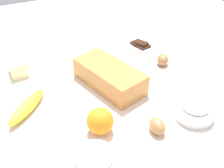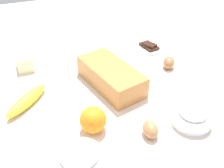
# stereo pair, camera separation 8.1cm
# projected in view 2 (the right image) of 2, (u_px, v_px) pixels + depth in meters

# --- Properties ---
(ground_plane) EXTENTS (2.40, 2.40, 0.02)m
(ground_plane) POSITION_uv_depth(u_px,v_px,m) (112.00, 95.00, 0.91)
(ground_plane) COLOR beige
(loaf_pan) EXTENTS (0.30, 0.19, 0.08)m
(loaf_pan) POSITION_uv_depth(u_px,v_px,m) (111.00, 76.00, 0.93)
(loaf_pan) COLOR #B77A3D
(loaf_pan) RESTS_ON ground_plane
(flour_bowl) EXTENTS (0.12, 0.12, 0.06)m
(flour_bowl) POSITION_uv_depth(u_px,v_px,m) (192.00, 116.00, 0.77)
(flour_bowl) COLOR white
(flour_bowl) RESTS_ON ground_plane
(sugar_bowl) EXTENTS (0.13, 0.13, 0.07)m
(sugar_bowl) POSITION_uv_depth(u_px,v_px,m) (80.00, 159.00, 0.63)
(sugar_bowl) COLOR white
(sugar_bowl) RESTS_ON ground_plane
(banana) EXTENTS (0.16, 0.17, 0.04)m
(banana) POSITION_uv_depth(u_px,v_px,m) (27.00, 100.00, 0.84)
(banana) COLOR yellow
(banana) RESTS_ON ground_plane
(orange_fruit) EXTENTS (0.08, 0.08, 0.08)m
(orange_fruit) POSITION_uv_depth(u_px,v_px,m) (93.00, 120.00, 0.74)
(orange_fruit) COLOR orange
(orange_fruit) RESTS_ON ground_plane
(butter_block) EXTENTS (0.09, 0.07, 0.06)m
(butter_block) POSITION_uv_depth(u_px,v_px,m) (25.00, 62.00, 1.03)
(butter_block) COLOR #F4EDB2
(butter_block) RESTS_ON ground_plane
(egg_near_butter) EXTENTS (0.07, 0.06, 0.05)m
(egg_near_butter) POSITION_uv_depth(u_px,v_px,m) (150.00, 129.00, 0.73)
(egg_near_butter) COLOR #AD7446
(egg_near_butter) RESTS_ON ground_plane
(egg_beside_bowl) EXTENTS (0.06, 0.05, 0.05)m
(egg_beside_bowl) POSITION_uv_depth(u_px,v_px,m) (101.00, 53.00, 1.11)
(egg_beside_bowl) COLOR #A16C41
(egg_beside_bowl) RESTS_ON ground_plane
(egg_loose) EXTENTS (0.08, 0.08, 0.05)m
(egg_loose) POSITION_uv_depth(u_px,v_px,m) (169.00, 63.00, 1.04)
(egg_loose) COLOR #9B683F
(egg_loose) RESTS_ON ground_plane
(chocolate_plate) EXTENTS (0.13, 0.13, 0.03)m
(chocolate_plate) POSITION_uv_depth(u_px,v_px,m) (149.00, 47.00, 1.18)
(chocolate_plate) COLOR white
(chocolate_plate) RESTS_ON ground_plane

